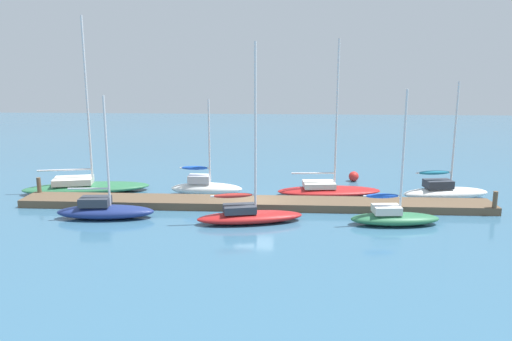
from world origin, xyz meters
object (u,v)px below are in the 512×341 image
sailboat_5 (394,216)px  sailboat_6 (445,191)px  mooring_buoy_red (354,176)px  sailboat_0 (85,186)px  sailboat_4 (328,189)px  sailboat_1 (104,210)px  sailboat_3 (249,214)px  sailboat_2 (205,186)px

sailboat_5 → sailboat_6: (4.66, 5.85, 0.07)m
mooring_buoy_red → sailboat_0: bearing=-166.8°
sailboat_4 → mooring_buoy_red: size_ratio=13.70×
sailboat_4 → sailboat_1: bearing=-161.1°
sailboat_0 → sailboat_3: 13.86m
sailboat_0 → sailboat_1: bearing=-72.7°
sailboat_2 → sailboat_4: size_ratio=0.63×
sailboat_0 → mooring_buoy_red: 20.41m
sailboat_0 → sailboat_5: 21.66m
sailboat_4 → sailboat_6: (7.92, -0.63, 0.13)m
sailboat_0 → sailboat_2: 8.80m
sailboat_4 → sailboat_5: bearing=-68.6°
sailboat_0 → sailboat_3: bearing=-40.7°
sailboat_0 → sailboat_6: (25.41, -0.37, 0.08)m
sailboat_3 → mooring_buoy_red: bearing=43.1°
sailboat_4 → sailboat_6: size_ratio=1.35×
sailboat_1 → mooring_buoy_red: bearing=28.5°
sailboat_0 → sailboat_3: sailboat_0 is taller
sailboat_2 → sailboat_5: size_ratio=0.87×
sailboat_0 → sailboat_2: bearing=-14.2°
sailboat_0 → sailboat_6: bearing=-14.2°
sailboat_1 → sailboat_6: sailboat_6 is taller
sailboat_3 → sailboat_4: bearing=39.5°
sailboat_0 → sailboat_6: 25.41m
sailboat_6 → mooring_buoy_red: bearing=128.3°
sailboat_6 → mooring_buoy_red: size_ratio=10.15×
mooring_buoy_red → sailboat_3: bearing=-124.4°
sailboat_0 → sailboat_6: size_ratio=1.54×
sailboat_3 → sailboat_6: sailboat_3 is taller
sailboat_1 → sailboat_2: sailboat_1 is taller
sailboat_1 → sailboat_6: bearing=9.8°
sailboat_3 → sailboat_5: (8.44, 0.14, -0.03)m
sailboat_4 → mooring_buoy_red: bearing=56.3°
sailboat_1 → sailboat_5: sailboat_5 is taller
sailboat_5 → sailboat_6: bearing=46.7°
sailboat_1 → sailboat_4: (13.92, 6.25, -0.08)m
sailboat_2 → sailboat_5: 13.42m
sailboat_0 → sailboat_5: sailboat_0 is taller
sailboat_4 → sailboat_3: bearing=-133.3°
sailboat_5 → mooring_buoy_red: bearing=89.8°
sailboat_3 → sailboat_1: bearing=165.1°
sailboat_2 → sailboat_3: 7.16m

